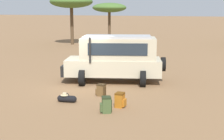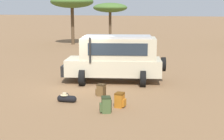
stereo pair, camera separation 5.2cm
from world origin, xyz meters
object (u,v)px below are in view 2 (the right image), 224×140
(acacia_tree_far_left, at_px, (72,2))
(duffel_bag_low_black_case, at_px, (67,99))
(backpack_beside_front_wheel, at_px, (120,100))
(backpack_cluster_center, at_px, (101,90))
(acacia_tree_left_mid, at_px, (110,8))
(backpack_near_rear_wheel, at_px, (106,105))
(safari_vehicle, at_px, (116,58))

(acacia_tree_far_left, bearing_deg, duffel_bag_low_black_case, -60.53)
(backpack_beside_front_wheel, bearing_deg, backpack_cluster_center, 139.29)
(acacia_tree_far_left, xyz_separation_m, acacia_tree_left_mid, (0.51, 9.00, -0.59))
(backpack_beside_front_wheel, height_order, acacia_tree_far_left, acacia_tree_far_left)
(backpack_beside_front_wheel, relative_size, duffel_bag_low_black_case, 0.70)
(backpack_beside_front_wheel, bearing_deg, acacia_tree_far_left, 124.78)
(acacia_tree_left_mid, bearing_deg, duffel_bag_low_black_case, -70.00)
(backpack_cluster_center, relative_size, backpack_near_rear_wheel, 0.87)
(safari_vehicle, bearing_deg, backpack_beside_front_wheel, -65.32)
(backpack_cluster_center, distance_m, acacia_tree_left_mid, 28.86)
(backpack_beside_front_wheel, relative_size, backpack_near_rear_wheel, 0.94)
(safari_vehicle, bearing_deg, backpack_cluster_center, -80.87)
(backpack_beside_front_wheel, distance_m, backpack_near_rear_wheel, 0.86)
(backpack_cluster_center, height_order, backpack_near_rear_wheel, backpack_near_rear_wheel)
(backpack_cluster_center, height_order, duffel_bag_low_black_case, backpack_cluster_center)
(backpack_cluster_center, distance_m, duffel_bag_low_black_case, 1.69)
(backpack_cluster_center, relative_size, acacia_tree_far_left, 0.10)
(backpack_near_rear_wheel, bearing_deg, backpack_cluster_center, 119.49)
(backpack_cluster_center, xyz_separation_m, acacia_tree_far_left, (-11.54, 17.41, 4.27))
(backpack_cluster_center, bearing_deg, acacia_tree_left_mid, 112.67)
(backpack_beside_front_wheel, xyz_separation_m, acacia_tree_left_mid, (-12.40, 27.59, 3.66))
(safari_vehicle, height_order, duffel_bag_low_black_case, safari_vehicle)
(backpack_near_rear_wheel, bearing_deg, duffel_bag_low_black_case, 164.13)
(backpack_beside_front_wheel, relative_size, acacia_tree_left_mid, 0.13)
(acacia_tree_far_left, distance_m, acacia_tree_left_mid, 9.04)
(acacia_tree_far_left, height_order, acacia_tree_left_mid, acacia_tree_far_left)
(safari_vehicle, relative_size, backpack_beside_front_wheel, 9.43)
(safari_vehicle, distance_m, backpack_near_rear_wheel, 5.13)
(safari_vehicle, xyz_separation_m, backpack_beside_front_wheel, (1.81, -3.95, -1.01))
(backpack_beside_front_wheel, bearing_deg, backpack_near_rear_wheel, -105.63)
(duffel_bag_low_black_case, distance_m, acacia_tree_far_left, 22.08)
(duffel_bag_low_black_case, height_order, acacia_tree_far_left, acacia_tree_far_left)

